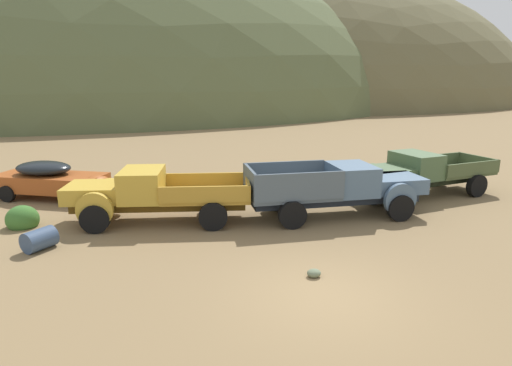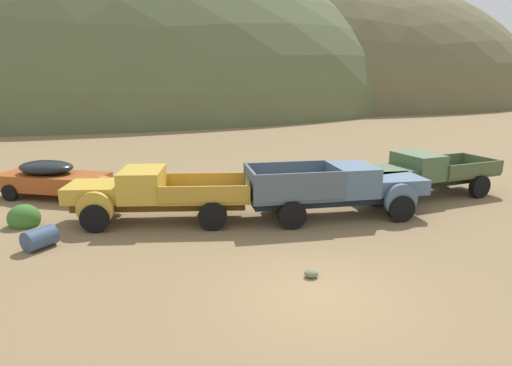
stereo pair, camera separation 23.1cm
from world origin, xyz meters
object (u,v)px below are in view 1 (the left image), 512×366
Objects in this scene: truck_chalk_blue at (347,188)px; oil_drum_spare at (39,239)px; truck_weathered_green at (416,174)px; truck_faded_yellow at (146,194)px; car_oxide_orange at (53,179)px.

oil_drum_spare is (-10.08, -2.21, -0.70)m from truck_chalk_blue.
oil_drum_spare is at bearing 0.48° from truck_weathered_green.
truck_faded_yellow is 11.15m from truck_weathered_green.
truck_chalk_blue is 6.11× the size of oil_drum_spare.
truck_chalk_blue reaches higher than truck_weathered_green.
truck_faded_yellow is 0.97× the size of truck_weathered_green.
truck_chalk_blue is at bearing 12.38° from oil_drum_spare.
car_oxide_orange is at bearing -37.19° from truck_faded_yellow.
truck_faded_yellow reaches higher than car_oxide_orange.
car_oxide_orange is 5.99m from oil_drum_spare.
oil_drum_spare is at bearing -172.92° from truck_chalk_blue.
truck_chalk_blue is (7.22, -0.00, 0.01)m from truck_faded_yellow.
truck_faded_yellow is at bearing -5.99° from truck_weathered_green.
truck_chalk_blue is 4.29m from truck_weathered_green.
truck_chalk_blue is at bearing 0.63° from car_oxide_orange.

